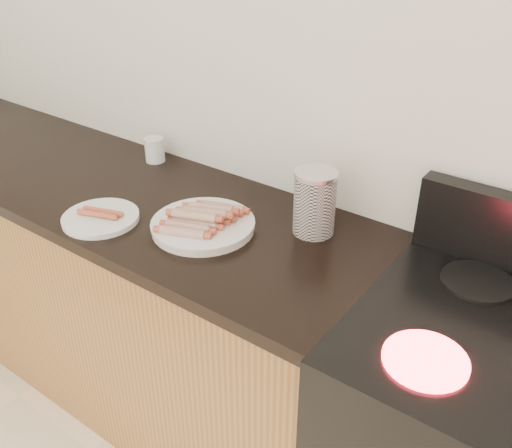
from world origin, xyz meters
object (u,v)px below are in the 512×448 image
Objects in this scene: main_plate at (203,226)px; mug at (155,150)px; side_plate at (101,218)px; canister at (315,202)px.

mug is (-0.46, 0.27, 0.03)m from main_plate.
mug is (-0.18, 0.41, 0.04)m from side_plate.
side_plate is (-0.28, -0.14, -0.00)m from main_plate.
mug is (-0.73, 0.09, -0.05)m from canister.
canister is (0.27, 0.18, 0.09)m from main_plate.
main_plate is 3.40× the size of mug.
main_plate is at bearing 26.84° from side_plate.
main_plate is 1.31× the size of side_plate.
side_plate is 0.45m from mug.
main_plate is 1.57× the size of canister.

